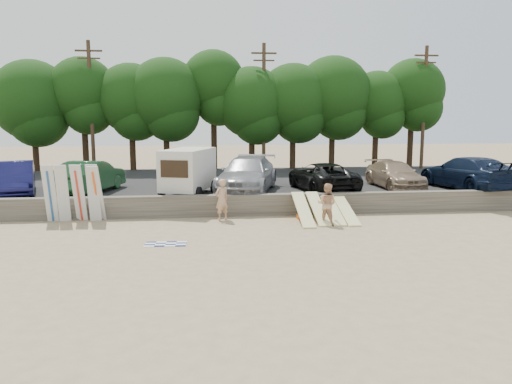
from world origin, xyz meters
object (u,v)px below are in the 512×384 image
(car_3, at_px, (322,177))
(cooler, at_px, (305,215))
(box_trailer, at_px, (188,169))
(car_0, at_px, (15,178))
(car_2, at_px, (247,174))
(car_5, at_px, (467,173))
(car_4, at_px, (395,175))
(beachgoer_a, at_px, (222,200))
(beachgoer_b, at_px, (327,204))
(car_1, at_px, (90,177))

(car_3, relative_size, cooler, 14.05)
(box_trailer, bearing_deg, car_0, -168.46)
(car_2, relative_size, car_3, 1.16)
(car_5, relative_size, cooler, 16.07)
(car_4, bearing_deg, car_3, -173.84)
(car_5, relative_size, beachgoer_a, 3.28)
(car_5, bearing_deg, car_4, -25.18)
(car_0, bearing_deg, beachgoer_b, -37.64)
(car_1, distance_m, beachgoer_b, 12.45)
(cooler, bearing_deg, car_5, -2.87)
(box_trailer, height_order, beachgoer_a, box_trailer)
(car_1, height_order, cooler, car_1)
(beachgoer_a, bearing_deg, car_4, 171.60)
(box_trailer, bearing_deg, cooler, -11.20)
(box_trailer, relative_size, beachgoer_b, 2.24)
(car_0, xyz_separation_m, car_4, (19.98, 0.10, -0.11))
(car_4, bearing_deg, car_1, 177.85)
(car_0, bearing_deg, car_3, -18.45)
(car_2, distance_m, car_5, 11.88)
(car_4, relative_size, car_5, 0.81)
(beachgoer_a, bearing_deg, car_2, -144.22)
(box_trailer, xyz_separation_m, car_1, (-5.05, 1.28, -0.46))
(car_4, xyz_separation_m, cooler, (-5.97, -4.40, -1.25))
(car_0, height_order, car_5, car_5)
(car_4, height_order, beachgoer_b, car_4)
(car_0, height_order, cooler, car_0)
(car_1, distance_m, car_4, 16.33)
(car_1, bearing_deg, car_0, 16.61)
(car_3, xyz_separation_m, beachgoer_b, (-1.06, -5.14, -0.55))
(cooler, bearing_deg, beachgoer_b, -86.22)
(beachgoer_a, height_order, cooler, beachgoer_a)
(car_2, distance_m, beachgoer_a, 4.11)
(car_3, height_order, car_4, car_3)
(car_3, xyz_separation_m, beachgoer_a, (-5.49, -3.71, -0.51))
(car_3, bearing_deg, car_1, -10.76)
(car_5, bearing_deg, car_0, -11.64)
(car_1, xyz_separation_m, car_2, (8.10, -0.57, 0.07))
(beachgoer_b, distance_m, cooler, 1.68)
(car_1, height_order, car_3, car_1)
(car_0, distance_m, car_1, 3.65)
(beachgoer_b, bearing_deg, car_2, -29.49)
(car_0, distance_m, cooler, 14.72)
(car_3, xyz_separation_m, cooler, (-1.72, -3.78, -1.28))
(box_trailer, distance_m, car_3, 7.08)
(car_2, distance_m, beachgoer_b, 6.00)
(cooler, bearing_deg, car_3, 43.30)
(car_1, xyz_separation_m, car_5, (19.96, -1.02, 0.06))
(car_1, relative_size, cooler, 13.26)
(box_trailer, height_order, car_5, box_trailer)
(car_2, bearing_deg, beachgoer_a, -95.54)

